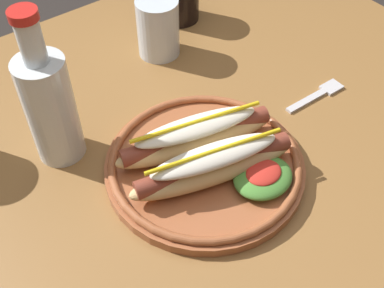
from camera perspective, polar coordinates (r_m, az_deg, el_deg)
The scene contains 5 objects.
dining_table at distance 0.81m, azimuth -2.40°, elevation -6.07°, with size 1.20×0.90×0.74m.
hot_dog_plate at distance 0.69m, azimuth 1.83°, elevation -1.81°, with size 0.29×0.29×0.08m.
fork at distance 0.85m, azimuth 14.79°, elevation 5.72°, with size 0.12×0.03×0.00m.
water_cup at distance 0.89m, azimuth -4.05°, elevation 13.61°, with size 0.08×0.08×0.11m, color silver.
glass_bottle at distance 0.69m, azimuth -16.56°, elevation 4.50°, with size 0.07×0.07×0.24m.
Camera 1 is at (-0.27, -0.40, 1.28)m, focal length 44.95 mm.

